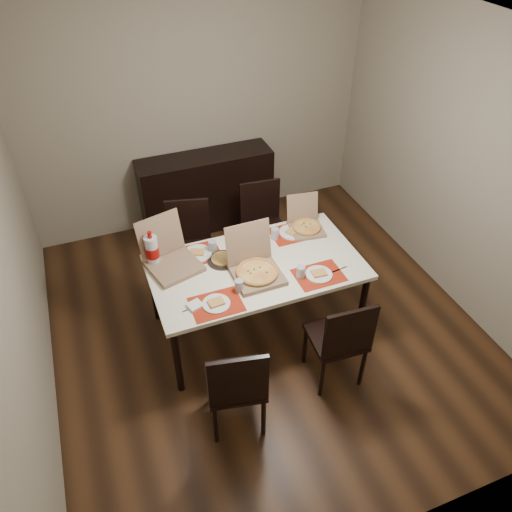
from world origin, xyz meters
name	(u,v)px	position (x,y,z in m)	size (l,w,h in m)	color
ground	(264,325)	(0.00, 0.00, -0.01)	(3.80, 4.00, 0.02)	#3F2513
room_walls	(246,137)	(0.00, 0.43, 1.73)	(3.84, 4.02, 2.62)	gray
sideboard	(207,191)	(0.00, 1.78, 0.45)	(1.50, 0.40, 0.90)	black
dining_table	(256,271)	(-0.07, 0.02, 0.68)	(1.80, 1.00, 0.75)	#F3ECCC
chair_near_left	(237,385)	(-0.58, -0.91, 0.51)	(0.49, 0.49, 0.93)	black
chair_near_right	(341,339)	(0.33, -0.79, 0.51)	(0.45, 0.45, 0.93)	black
chair_far_left	(190,243)	(-0.45, 0.84, 0.51)	(0.51, 0.51, 0.93)	black
chair_far_right	(263,222)	(0.34, 0.90, 0.51)	(0.45, 0.45, 0.93)	black
setting_near_left	(220,299)	(-0.50, -0.28, 0.77)	(0.52, 0.30, 0.11)	#A81F0B
setting_near_right	(314,274)	(0.32, -0.28, 0.77)	(0.48, 0.30, 0.11)	#A81F0B
setting_far_left	(199,252)	(-0.48, 0.34, 0.77)	(0.48, 0.30, 0.11)	#A81F0B
setting_far_right	(288,233)	(0.36, 0.32, 0.77)	(0.44, 0.30, 0.11)	#A81F0B
napkin_loose	(261,270)	(-0.06, -0.07, 0.76)	(0.12, 0.11, 0.02)	white
pizza_box_center	(256,269)	(-0.12, -0.09, 0.81)	(0.40, 0.44, 0.39)	#80634A
pizza_box_right	(306,224)	(0.55, 0.35, 0.80)	(0.34, 0.37, 0.30)	#80634A
pizza_box_left	(171,259)	(-0.74, 0.28, 0.81)	(0.50, 0.53, 0.40)	#80634A
faina_plate	(223,260)	(-0.32, 0.18, 0.76)	(0.27, 0.27, 0.03)	black
dip_bowl	(251,249)	(-0.04, 0.23, 0.76)	(0.11, 0.11, 0.03)	white
soda_bottle	(152,251)	(-0.88, 0.35, 0.89)	(0.11, 0.11, 0.34)	silver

